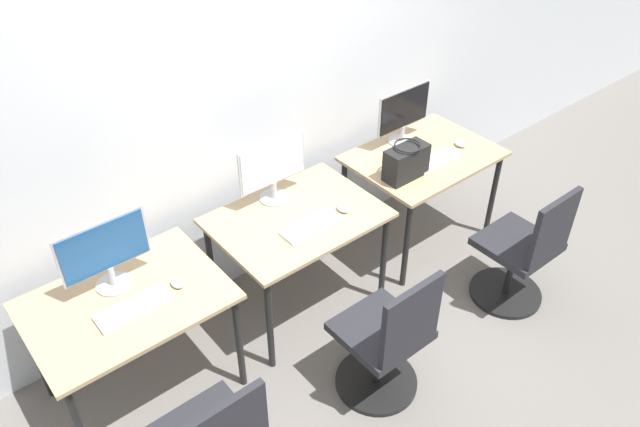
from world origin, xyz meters
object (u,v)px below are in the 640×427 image
Objects in this scene: mouse_center at (343,209)px; office_chair_center at (387,345)px; mouse_right at (460,144)px; keyboard_center at (311,226)px; office_chair_right at (522,256)px; monitor_left at (105,252)px; monitor_center at (273,168)px; keyboard_left at (133,308)px; mouse_left at (177,283)px; keyboard_right at (436,160)px; monitor_right at (404,113)px; handbag at (406,162)px.

office_chair_center is (-0.30, -0.73, -0.36)m from mouse_center.
keyboard_center is at bearing -177.71° from mouse_right.
office_chair_right reaches higher than keyboard_center.
office_chair_center is (1.05, -1.00, -0.57)m from monitor_left.
monitor_center reaches higher than office_chair_right.
keyboard_left is at bearing 177.64° from keyboard_center.
mouse_left is at bearing 176.99° from mouse_center.
mouse_center is (0.25, 0.01, 0.01)m from keyboard_center.
keyboard_right is (2.22, -0.25, -0.22)m from monitor_left.
keyboard_right is (0.86, 0.02, -0.01)m from mouse_center.
keyboard_center is at bearing -161.92° from monitor_right.
handbag is (-0.30, -0.33, -0.11)m from monitor_right.
mouse_center is 1.00× the size of mouse_right.
office_chair_center is at bearing -92.90° from monitor_center.
office_chair_right is (0.02, -0.77, -0.36)m from keyboard_right.
mouse_right is (1.14, 0.05, 0.00)m from mouse_center.
keyboard_right is (1.16, 0.75, 0.36)m from office_chair_center.
keyboard_right is at bearing 1.55° from mouse_center.
office_chair_center is 1.68m from mouse_right.
keyboard_left and keyboard_right have the same top height.
handbag is at bearing -1.21° from mouse_left.
monitor_right is at bearing 8.12° from keyboard_left.
keyboard_right is at bearing 0.07° from handbag.
monitor_left is at bearing 140.35° from mouse_left.
keyboard_left is 1.35m from office_chair_center.
monitor_center reaches higher than keyboard_right.
keyboard_right is at bearing -90.00° from monitor_right.
keyboard_right is 0.28m from mouse_right.
mouse_left is 0.93m from monitor_center.
monitor_left is 0.51× the size of office_chair_right.
monitor_left reaches higher than office_chair_right.
monitor_right is at bearing 47.91° from handbag.
keyboard_right is at bearing 1.54° from keyboard_center.
mouse_center is 1.14m from mouse_right.
mouse_center is (1.10, -0.06, 0.00)m from mouse_left.
handbag is (-0.58, -0.03, 0.10)m from mouse_right.
monitor_left and monitor_right have the same top height.
mouse_center is (1.36, -0.27, -0.21)m from monitor_left.
office_chair_center is (0.80, -0.79, -0.36)m from mouse_left.
office_chair_right is at bearing -24.55° from monitor_left.
mouse_left is 1.96m from keyboard_right.
office_chair_center is 1.94× the size of monitor_right.
handbag is at bearing 2.08° from keyboard_center.
mouse_right reaches higher than keyboard_left.
monitor_center is at bearing 135.28° from office_chair_right.
monitor_right is 0.51× the size of office_chair_right.
monitor_center is (1.11, 0.33, 0.22)m from keyboard_left.
monitor_left reaches higher than keyboard_left.
keyboard_left is at bearing -179.78° from mouse_right.
office_chair_center is (-0.06, -1.10, -0.57)m from monitor_center.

